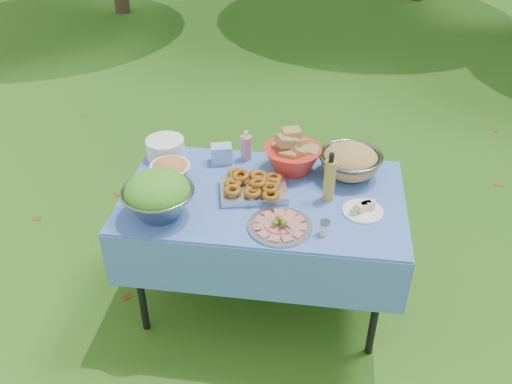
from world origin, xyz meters
The scene contains 14 objects.
ground centered at (0.00, 0.00, 0.00)m, with size 80.00×80.00×0.00m, color #0E3C0B.
picnic_table centered at (0.00, 0.00, 0.38)m, with size 1.46×0.86×0.76m, color #84B7FF.
salad_bowl centered at (-0.49, -0.24, 0.88)m, with size 0.35×0.35×0.23m, color gray, non-canonical shape.
pasta_bowl_white centered at (-0.52, 0.08, 0.82)m, with size 0.22×0.22×0.12m, color white, non-canonical shape.
plate_stack centered at (-0.61, 0.31, 0.82)m, with size 0.22×0.22×0.11m, color white.
wipes_box centered at (-0.28, 0.29, 0.81)m, with size 0.12×0.08×0.11m, color #94BFE9.
sanitizer_bottle centered at (-0.14, 0.34, 0.85)m, with size 0.06×0.06×0.18m, color #D4808F.
bread_bowl centered at (0.13, 0.26, 0.87)m, with size 0.32×0.32×0.21m, color red, non-canonical shape.
pasta_bowl_steel centered at (0.44, 0.25, 0.85)m, with size 0.34×0.34×0.18m, color gray, non-canonical shape.
fried_tray centered at (-0.05, 0.00, 0.80)m, with size 0.34×0.24×0.08m, color silver.
charcuterie_platter centered at (0.11, -0.26, 0.80)m, with size 0.31×0.31×0.07m, color #A5A8AC.
oil_bottle centered at (0.34, 0.01, 0.90)m, with size 0.06×0.06×0.27m, color #B19535.
cheese_plate centered at (0.51, -0.08, 0.79)m, with size 0.20×0.20×0.06m, color white.
shaker centered at (0.33, -0.28, 0.80)m, with size 0.05×0.05×0.08m, color silver.
Camera 1 is at (0.28, -2.30, 2.38)m, focal length 38.00 mm.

